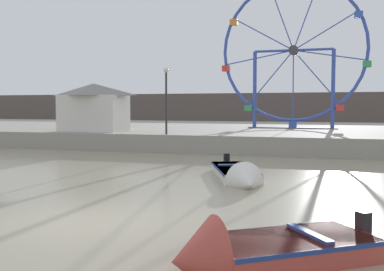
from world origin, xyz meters
TOP-DOWN VIEW (x-y plane):
  - ground_plane at (0.00, 0.00)m, footprint 240.00×240.00m
  - quay_promenade at (0.00, 27.15)m, footprint 110.00×24.92m
  - distant_town_skyline at (0.00, 48.71)m, footprint 140.00×3.00m
  - motorboat_white_red_stripe at (2.11, 6.43)m, footprint 3.00×5.00m
  - motorboat_faded_red at (3.98, -1.86)m, footprint 3.75×3.29m
  - ferris_wheel_blue_frame at (2.42, 24.89)m, footprint 10.77×1.20m
  - carnival_booth_white_ticket at (-9.85, 17.15)m, footprint 4.51×2.82m
  - promenade_lamp_near at (-4.02, 15.30)m, footprint 0.32×0.32m

SIDE VIEW (x-z plane):
  - ground_plane at x=0.00m, z-range 0.00..0.00m
  - motorboat_white_red_stripe at x=2.11m, z-range -0.44..0.83m
  - motorboat_faded_red at x=3.98m, z-range -0.48..0.91m
  - quay_promenade at x=0.00m, z-range 0.00..1.05m
  - distant_town_skyline at x=0.00m, z-range 0.00..4.40m
  - carnival_booth_white_ticket at x=-9.85m, z-range 1.11..4.26m
  - promenade_lamp_near at x=-4.02m, z-range 1.65..5.56m
  - ferris_wheel_blue_frame at x=2.42m, z-range 1.07..12.16m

